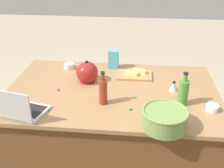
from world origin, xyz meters
TOP-DOWN VIEW (x-y plane):
  - island_counter at (0.00, 0.00)m, footprint 1.64×1.05m
  - laptop at (0.57, 0.42)m, footprint 0.35×0.29m
  - mixing_bowl_large at (-0.37, 0.45)m, footprint 0.29×0.29m
  - bottle_olive at (-0.52, 0.16)m, footprint 0.07×0.07m
  - bottle_soy at (0.04, 0.21)m, footprint 0.06×0.06m
  - kettle at (0.22, -0.12)m, footprint 0.21×0.18m
  - cutting_board at (-0.17, -0.26)m, footprint 0.29×0.20m
  - butter_stick_left at (-0.21, -0.29)m, footprint 0.11×0.05m
  - butter_stick_right at (-0.14, -0.24)m, footprint 0.11×0.05m
  - ramekin_small at (-0.71, 0.23)m, footprint 0.09×0.09m
  - ramekin_medium at (0.43, -0.37)m, footprint 0.09×0.09m
  - kitchen_timer at (-0.48, -0.04)m, footprint 0.07×0.07m
  - candy_bag at (0.03, -0.42)m, footprint 0.09×0.06m
  - candy_0 at (0.40, 0.35)m, footprint 0.01×0.01m
  - candy_1 at (-0.70, 0.20)m, footprint 0.02×0.02m
  - candy_2 at (-0.16, 0.28)m, footprint 0.02×0.02m
  - candy_3 at (0.42, 0.06)m, footprint 0.02×0.02m

SIDE VIEW (x-z plane):
  - island_counter at x=0.00m, z-range 0.00..0.90m
  - candy_0 at x=0.40m, z-range 0.90..0.91m
  - candy_1 at x=-0.70m, z-range 0.90..0.92m
  - candy_3 at x=0.42m, z-range 0.90..0.92m
  - candy_2 at x=-0.16m, z-range 0.90..0.92m
  - cutting_board at x=-0.17m, z-range 0.90..0.92m
  - ramekin_small at x=-0.71m, z-range 0.90..0.94m
  - ramekin_medium at x=0.43m, z-range 0.90..0.95m
  - kitchen_timer at x=-0.48m, z-range 0.90..0.97m
  - butter_stick_left at x=-0.21m, z-range 0.92..0.95m
  - butter_stick_right at x=-0.14m, z-range 0.92..0.95m
  - laptop at x=0.57m, z-range 0.84..1.06m
  - mixing_bowl_large at x=-0.37m, z-range 0.90..1.03m
  - kettle at x=0.22m, z-range 0.88..1.08m
  - candy_bag at x=0.03m, z-range 0.90..1.07m
  - bottle_soy at x=0.04m, z-range 0.88..1.12m
  - bottle_olive at x=-0.52m, z-range 0.88..1.12m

